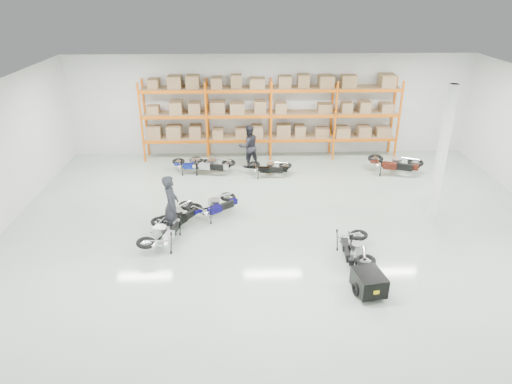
{
  "coord_description": "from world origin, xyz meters",
  "views": [
    {
      "loc": [
        -1.24,
        -13.2,
        7.32
      ],
      "look_at": [
        -0.83,
        0.23,
        1.1
      ],
      "focal_mm": 32.0,
      "sensor_mm": 36.0,
      "label": 1
    }
  ],
  "objects_px": {
    "moto_blue_centre": "(215,202)",
    "moto_back_c": "(269,165)",
    "moto_back_b": "(211,161)",
    "moto_touring_right": "(355,244)",
    "trailer": "(369,282)",
    "moto_silver_left": "(162,229)",
    "person_back": "(249,146)",
    "moto_black_far_left": "(178,212)",
    "person_left": "(171,205)",
    "moto_back_d": "(395,160)",
    "moto_back_a": "(193,161)"
  },
  "relations": [
    {
      "from": "trailer",
      "to": "person_left",
      "type": "bearing_deg",
      "value": 138.44
    },
    {
      "from": "moto_silver_left",
      "to": "trailer",
      "type": "xyz_separation_m",
      "value": [
        5.63,
        -2.62,
        -0.16
      ]
    },
    {
      "from": "moto_black_far_left",
      "to": "moto_back_a",
      "type": "bearing_deg",
      "value": -57.67
    },
    {
      "from": "moto_black_far_left",
      "to": "moto_back_c",
      "type": "bearing_deg",
      "value": -94.5
    },
    {
      "from": "trailer",
      "to": "person_left",
      "type": "height_order",
      "value": "person_left"
    },
    {
      "from": "moto_back_a",
      "to": "moto_back_c",
      "type": "relative_size",
      "value": 1.0
    },
    {
      "from": "moto_back_a",
      "to": "moto_back_b",
      "type": "bearing_deg",
      "value": -101.8
    },
    {
      "from": "moto_blue_centre",
      "to": "moto_back_c",
      "type": "bearing_deg",
      "value": -67.83
    },
    {
      "from": "trailer",
      "to": "moto_back_d",
      "type": "relative_size",
      "value": 0.77
    },
    {
      "from": "moto_touring_right",
      "to": "person_left",
      "type": "distance_m",
      "value": 5.72
    },
    {
      "from": "moto_blue_centre",
      "to": "trailer",
      "type": "bearing_deg",
      "value": -174.12
    },
    {
      "from": "moto_silver_left",
      "to": "moto_back_a",
      "type": "distance_m",
      "value": 5.84
    },
    {
      "from": "moto_blue_centre",
      "to": "moto_back_d",
      "type": "height_order",
      "value": "moto_back_d"
    },
    {
      "from": "moto_blue_centre",
      "to": "moto_touring_right",
      "type": "relative_size",
      "value": 1.01
    },
    {
      "from": "moto_touring_right",
      "to": "moto_back_b",
      "type": "distance_m",
      "value": 8.07
    },
    {
      "from": "moto_back_c",
      "to": "person_back",
      "type": "bearing_deg",
      "value": 44.58
    },
    {
      "from": "moto_back_b",
      "to": "moto_blue_centre",
      "type": "bearing_deg",
      "value": -160.12
    },
    {
      "from": "moto_back_a",
      "to": "person_left",
      "type": "bearing_deg",
      "value": 178.08
    },
    {
      "from": "moto_touring_right",
      "to": "trailer",
      "type": "height_order",
      "value": "moto_touring_right"
    },
    {
      "from": "moto_silver_left",
      "to": "person_back",
      "type": "height_order",
      "value": "person_back"
    },
    {
      "from": "moto_back_d",
      "to": "moto_touring_right",
      "type": "bearing_deg",
      "value": 172.53
    },
    {
      "from": "moto_black_far_left",
      "to": "moto_back_c",
      "type": "relative_size",
      "value": 1.04
    },
    {
      "from": "moto_back_d",
      "to": "person_back",
      "type": "relative_size",
      "value": 1.04
    },
    {
      "from": "moto_touring_right",
      "to": "moto_back_b",
      "type": "bearing_deg",
      "value": 129.46
    },
    {
      "from": "trailer",
      "to": "moto_touring_right",
      "type": "bearing_deg",
      "value": 80.13
    },
    {
      "from": "moto_back_b",
      "to": "person_back",
      "type": "xyz_separation_m",
      "value": [
        1.59,
        0.68,
        0.41
      ]
    },
    {
      "from": "moto_touring_right",
      "to": "person_back",
      "type": "xyz_separation_m",
      "value": [
        -2.92,
        7.38,
        0.43
      ]
    },
    {
      "from": "moto_back_c",
      "to": "moto_back_d",
      "type": "relative_size",
      "value": 0.81
    },
    {
      "from": "moto_back_b",
      "to": "moto_black_far_left",
      "type": "bearing_deg",
      "value": -175.29
    },
    {
      "from": "moto_touring_right",
      "to": "person_left",
      "type": "relative_size",
      "value": 0.84
    },
    {
      "from": "moto_silver_left",
      "to": "moto_touring_right",
      "type": "relative_size",
      "value": 1.03
    },
    {
      "from": "moto_touring_right",
      "to": "moto_back_d",
      "type": "distance_m",
      "value": 7.14
    },
    {
      "from": "moto_black_far_left",
      "to": "moto_back_b",
      "type": "bearing_deg",
      "value": -66.82
    },
    {
      "from": "moto_back_d",
      "to": "person_left",
      "type": "height_order",
      "value": "person_left"
    },
    {
      "from": "moto_black_far_left",
      "to": "trailer",
      "type": "bearing_deg",
      "value": 177.75
    },
    {
      "from": "trailer",
      "to": "person_back",
      "type": "relative_size",
      "value": 0.8
    },
    {
      "from": "moto_back_c",
      "to": "moto_silver_left",
      "type": "bearing_deg",
      "value": 152.4
    },
    {
      "from": "trailer",
      "to": "moto_back_b",
      "type": "distance_m",
      "value": 9.44
    },
    {
      "from": "person_left",
      "to": "moto_touring_right",
      "type": "bearing_deg",
      "value": -111.67
    },
    {
      "from": "moto_silver_left",
      "to": "moto_blue_centre",
      "type": "bearing_deg",
      "value": -114.08
    },
    {
      "from": "trailer",
      "to": "moto_back_c",
      "type": "height_order",
      "value": "moto_back_c"
    },
    {
      "from": "moto_touring_right",
      "to": "moto_back_c",
      "type": "distance_m",
      "value": 6.67
    },
    {
      "from": "moto_blue_centre",
      "to": "person_back",
      "type": "relative_size",
      "value": 0.89
    },
    {
      "from": "moto_back_c",
      "to": "person_back",
      "type": "distance_m",
      "value": 1.41
    },
    {
      "from": "moto_back_c",
      "to": "person_back",
      "type": "relative_size",
      "value": 0.84
    },
    {
      "from": "moto_silver_left",
      "to": "moto_back_b",
      "type": "relative_size",
      "value": 0.99
    },
    {
      "from": "trailer",
      "to": "moto_back_b",
      "type": "height_order",
      "value": "moto_back_b"
    },
    {
      "from": "moto_back_b",
      "to": "moto_back_d",
      "type": "bearing_deg",
      "value": -77.64
    },
    {
      "from": "moto_silver_left",
      "to": "moto_back_c",
      "type": "xyz_separation_m",
      "value": [
        3.55,
        5.31,
        -0.04
      ]
    },
    {
      "from": "moto_touring_right",
      "to": "moto_back_a",
      "type": "height_order",
      "value": "moto_touring_right"
    }
  ]
}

